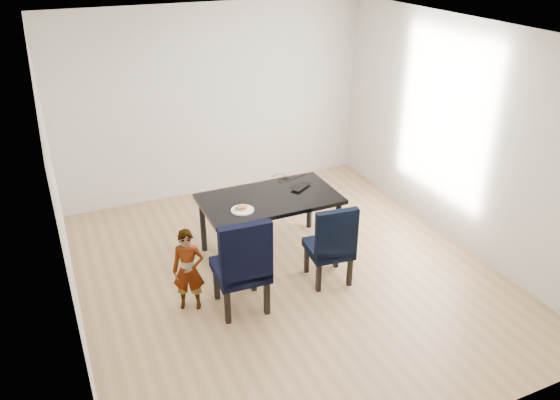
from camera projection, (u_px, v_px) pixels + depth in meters
name	position (u px, v px, depth m)	size (l,w,h in m)	color
floor	(287.00, 273.00, 6.29)	(4.50, 5.00, 0.01)	tan
ceiling	(289.00, 31.00, 5.07)	(4.50, 5.00, 0.01)	white
wall_back	(214.00, 102.00, 7.72)	(4.50, 0.01, 2.70)	silver
wall_front	(445.00, 299.00, 3.63)	(4.50, 0.01, 2.70)	silver
wall_left	(58.00, 205.00, 4.86)	(0.01, 5.00, 2.70)	beige
wall_right	(459.00, 135.00, 6.50)	(0.01, 5.00, 2.70)	silver
dining_table	(270.00, 225.00, 6.52)	(1.60, 0.90, 0.75)	black
chair_left	(240.00, 262.00, 5.50)	(0.52, 0.54, 1.09)	black
chair_right	(329.00, 242.00, 5.98)	(0.46, 0.48, 0.96)	black
child	(188.00, 270.00, 5.53)	(0.33, 0.22, 0.91)	#DC4012
plate	(242.00, 210.00, 6.05)	(0.26, 0.26, 0.01)	white
sandwich	(241.00, 207.00, 6.04)	(0.15, 0.07, 0.06)	#CB7748
laptop	(298.00, 186.00, 6.61)	(0.30, 0.20, 0.02)	black
cable_tangle	(285.00, 180.00, 6.77)	(0.16, 0.16, 0.01)	black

